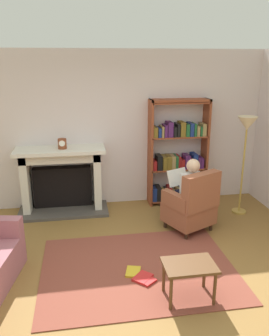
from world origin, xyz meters
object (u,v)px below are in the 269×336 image
object	(u,v)px
seated_reader	(187,190)
floor_lamp	(246,132)
bookshelf	(177,156)
armchair_reading	(192,205)
fireplace	(62,178)
mantel_clock	(62,144)
side_table	(189,269)

from	to	relation	value
seated_reader	floor_lamp	world-z (taller)	floor_lamp
bookshelf	armchair_reading	distance (m)	1.24
fireplace	mantel_clock	distance (m)	0.63
seated_reader	floor_lamp	xyz separation A→B (m)	(1.09, 0.41, 0.78)
mantel_clock	seated_reader	world-z (taller)	mantel_clock
armchair_reading	side_table	bearing A→B (deg)	45.21
mantel_clock	side_table	world-z (taller)	mantel_clock
side_table	fireplace	bearing A→B (deg)	118.33
mantel_clock	side_table	bearing A→B (deg)	-61.50
mantel_clock	seated_reader	bearing A→B (deg)	-25.82
bookshelf	seated_reader	world-z (taller)	bookshelf
armchair_reading	floor_lamp	distance (m)	1.52
mantel_clock	seated_reader	distance (m)	2.15
fireplace	seated_reader	distance (m)	2.15
fireplace	side_table	bearing A→B (deg)	-61.67
seated_reader	side_table	size ratio (longest dim) A/B	2.04
fireplace	seated_reader	size ratio (longest dim) A/B	1.33
side_table	floor_lamp	bearing A→B (deg)	52.54
mantel_clock	armchair_reading	world-z (taller)	mantel_clock
fireplace	armchair_reading	bearing A→B (deg)	-29.52
floor_lamp	side_table	bearing A→B (deg)	-127.46
mantel_clock	bookshelf	xyz separation A→B (m)	(2.00, 0.14, -0.32)
fireplace	mantel_clock	xyz separation A→B (m)	(0.05, -0.10, 0.62)
side_table	floor_lamp	xyz separation A→B (m)	(1.57, 2.05, 1.04)
armchair_reading	floor_lamp	world-z (taller)	floor_lamp
bookshelf	armchair_reading	xyz separation A→B (m)	(-0.08, -1.14, -0.46)
fireplace	side_table	distance (m)	3.01
seated_reader	side_table	distance (m)	1.73
bookshelf	side_table	size ratio (longest dim) A/B	3.36
fireplace	bookshelf	xyz separation A→B (m)	(2.04, 0.03, 0.29)
side_table	seated_reader	bearing A→B (deg)	73.55
bookshelf	armchair_reading	size ratio (longest dim) A/B	1.94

